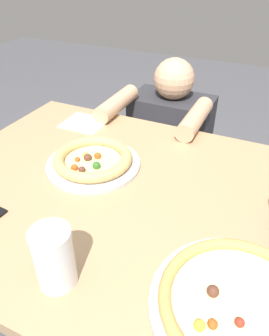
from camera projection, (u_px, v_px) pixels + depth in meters
name	position (u px, v px, depth m)	size (l,w,h in m)	color
ground_plane	(125.00, 330.00, 1.35)	(8.00, 8.00, 0.00)	#4C4C51
dining_table	(121.00, 220.00, 0.99)	(1.16, 0.89, 0.75)	tan
pizza_near	(240.00, 305.00, 0.61)	(0.35, 0.35, 0.04)	#B7B7BC
pizza_far	(93.00, 160.00, 1.01)	(0.30, 0.30, 0.05)	#B7B7BC
water_cup_clear	(54.00, 257.00, 0.63)	(0.08, 0.08, 0.14)	silver
paper_napkin	(84.00, 123.00, 1.27)	(0.16, 0.14, 0.00)	white
diner_seated	(168.00, 159.00, 1.66)	(0.41, 0.52, 0.93)	#333847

